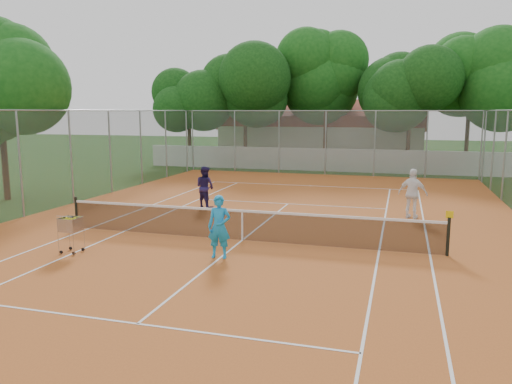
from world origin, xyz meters
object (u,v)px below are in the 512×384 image
(player_near, at_px, (219,227))
(player_far_left, at_px, (205,187))
(clubhouse, at_px, (323,132))
(tennis_net, at_px, (242,225))
(ball_hopper, at_px, (71,234))
(player_far_right, at_px, (413,194))

(player_near, relative_size, player_far_left, 1.00)
(clubhouse, height_order, player_near, clubhouse)
(tennis_net, height_order, player_far_left, player_far_left)
(player_far_left, bearing_deg, player_near, 138.23)
(tennis_net, height_order, ball_hopper, ball_hopper)
(clubhouse, distance_m, ball_hopper, 31.77)
(player_far_right, distance_m, ball_hopper, 11.92)
(player_far_left, relative_size, ball_hopper, 1.55)
(player_far_left, bearing_deg, clubhouse, -69.53)
(tennis_net, distance_m, clubhouse, 29.12)
(player_near, distance_m, player_far_left, 7.27)
(player_far_left, xyz_separation_m, ball_hopper, (-1.06, -7.32, -0.30))
(tennis_net, relative_size, player_near, 6.92)
(clubhouse, bearing_deg, tennis_net, -86.05)
(player_far_left, distance_m, ball_hopper, 7.40)
(clubhouse, xyz_separation_m, ball_hopper, (-2.18, -31.65, -1.63))
(tennis_net, xyz_separation_m, ball_hopper, (-4.18, -2.65, 0.06))
(clubhouse, height_order, ball_hopper, clubhouse)
(player_near, height_order, player_far_right, player_far_right)
(tennis_net, height_order, clubhouse, clubhouse)
(player_near, xyz_separation_m, player_far_left, (-3.09, 6.59, -0.00))
(player_near, bearing_deg, player_far_right, 46.87)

